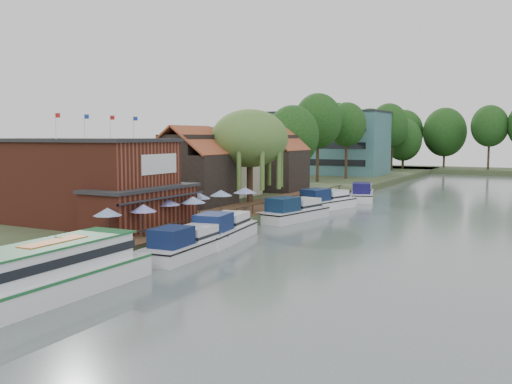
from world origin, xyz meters
The scene contains 30 objects.
ground centered at (0.00, 0.00, 0.00)m, with size 260.00×260.00×0.00m, color #53605F.
land_bank centered at (-30.00, 35.00, 0.50)m, with size 50.00×140.00×1.00m, color #384728.
quay_deck centered at (-8.00, 10.00, 1.05)m, with size 6.00×50.00×0.10m, color #47301E.
quay_rail centered at (-5.30, 10.50, 1.50)m, with size 0.20×49.00×1.00m, color black, non-canonical shape.
pub centered at (-14.00, -1.00, 4.65)m, with size 20.00×11.00×7.30m, color maroon, non-canonical shape.
hotel_block centered at (-22.00, 70.00, 7.15)m, with size 25.40×12.40×12.30m, color #38666B, non-canonical shape.
cottage_a centered at (-15.00, 14.00, 5.25)m, with size 8.60×7.60×8.50m, color black, non-canonical shape.
cottage_b centered at (-18.00, 24.00, 5.25)m, with size 9.60×8.60×8.50m, color beige, non-canonical shape.
cottage_c centered at (-14.00, 33.00, 5.25)m, with size 7.60×7.60×8.50m, color black, non-canonical shape.
willow centered at (-10.50, 19.00, 6.21)m, with size 8.60×8.60×10.43m, color #476B2D, non-canonical shape.
umbrella_0 centered at (-7.60, -7.04, 2.29)m, with size 2.01×2.01×2.38m, color navy, non-canonical shape.
umbrella_1 centered at (-6.69, -4.28, 2.29)m, with size 1.97×1.97×2.38m, color #1B1F98, non-canonical shape.
umbrella_2 centered at (-7.74, -0.20, 2.29)m, with size 2.39×2.39×2.38m, color #1C1D9C, non-canonical shape.
umbrella_3 centered at (-6.58, 1.96, 2.29)m, with size 2.13×2.13×2.38m, color navy, non-canonical shape.
umbrella_4 centered at (-7.93, 4.93, 2.29)m, with size 2.03×2.03×2.38m, color navy, non-canonical shape.
umbrella_5 centered at (-7.52, 7.93, 2.29)m, with size 2.16×2.16×2.38m, color navy, non-canonical shape.
umbrella_6 centered at (-6.83, 11.25, 2.29)m, with size 2.36×2.36×2.38m, color navy, non-canonical shape.
cruiser_0 centered at (-3.00, -4.29, 1.15)m, with size 3.08×9.53×2.30m, color silver, non-canonical shape.
cruiser_1 centered at (-3.75, 2.03, 1.23)m, with size 3.28×10.13×2.47m, color white, non-canonical shape.
cruiser_2 centered at (-3.30, 15.12, 1.23)m, with size 3.26×10.08×2.45m, color silver, non-canonical shape.
cruiser_3 centered at (-3.74, 24.94, 1.23)m, with size 3.27×10.12×2.46m, color white, non-canonical shape.
cruiser_4 centered at (-2.77, 35.91, 1.21)m, with size 3.23×9.98×2.42m, color silver, non-canonical shape.
tour_boat centered at (-3.41, -16.34, 1.47)m, with size 3.82×13.52×2.95m, color silver, non-canonical shape.
swan centered at (-3.67, -10.91, 0.22)m, with size 0.44×0.44×0.44m, color white.
bank_tree_0 centered at (-14.78, 40.06, 6.99)m, with size 7.83×7.83×11.99m, color #143811, non-canonical shape.
bank_tree_1 centered at (-14.85, 50.20, 8.20)m, with size 7.81×7.81×14.40m, color #143811, non-canonical shape.
bank_tree_2 centered at (-12.84, 58.60, 7.66)m, with size 6.73×6.73×13.31m, color #143811, non-canonical shape.
bank_tree_3 centered at (-10.97, 79.47, 8.07)m, with size 7.61×7.61×14.14m, color #143811, non-canonical shape.
bank_tree_4 centered at (-12.28, 87.31, 7.45)m, with size 6.84×6.84×12.90m, color #143811, non-canonical shape.
bank_tree_5 centered at (-11.48, 94.03, 6.74)m, with size 8.43×8.43×11.48m, color #143811, non-canonical shape.
Camera 1 is at (19.91, -36.89, 8.44)m, focal length 40.00 mm.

